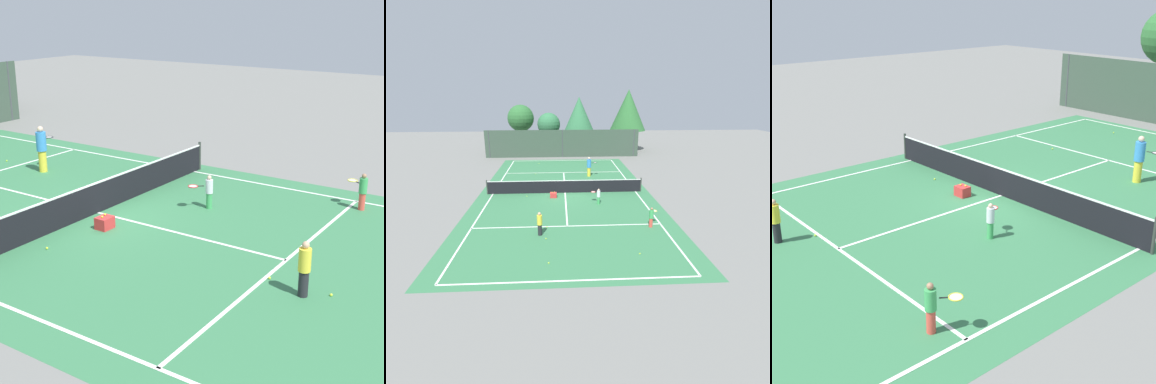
{
  "view_description": "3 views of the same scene",
  "coord_description": "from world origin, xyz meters",
  "views": [
    {
      "loc": [
        -12.64,
        -11.83,
        6.31
      ],
      "look_at": [
        0.71,
        -3.06,
        1.04
      ],
      "focal_mm": 54.45,
      "sensor_mm": 36.0,
      "label": 1
    },
    {
      "loc": [
        -0.4,
        -23.46,
        7.5
      ],
      "look_at": [
        0.83,
        -2.87,
        0.95
      ],
      "focal_mm": 29.82,
      "sensor_mm": 36.0,
      "label": 2
    },
    {
      "loc": [
        12.47,
        -12.46,
        6.76
      ],
      "look_at": [
        0.75,
        -2.39,
        0.94
      ],
      "focal_mm": 49.89,
      "sensor_mm": 36.0,
      "label": 3
    }
  ],
  "objects": [
    {
      "name": "tennis_ball_1",
      "position": [
        -2.68,
        5.88,
        0.03
      ],
      "size": [
        0.07,
        0.07,
        0.07
      ],
      "primitive_type": "sphere",
      "color": "#CCE533",
      "rests_on": "ground_plane"
    },
    {
      "name": "tennis_ball_6",
      "position": [
        3.4,
        -9.94,
        0.03
      ],
      "size": [
        0.07,
        0.07,
        0.07
      ],
      "primitive_type": "sphere",
      "color": "#CCE533",
      "rests_on": "ground_plane"
    },
    {
      "name": "tennis_ball_7",
      "position": [
        -1.18,
        -8.04,
        0.03
      ],
      "size": [
        0.07,
        0.07,
        0.07
      ],
      "primitive_type": "sphere",
      "color": "#CCE533",
      "rests_on": "ground_plane"
    },
    {
      "name": "ball_crate",
      "position": [
        -0.88,
        -1.07,
        0.18
      ],
      "size": [
        0.48,
        0.4,
        0.43
      ],
      "color": "red",
      "rests_on": "ground_plane"
    },
    {
      "name": "court_surface",
      "position": [
        0.0,
        0.0,
        0.0
      ],
      "size": [
        13.0,
        25.0,
        0.01
      ],
      "color": "#387A4C",
      "rests_on": "ground_plane"
    },
    {
      "name": "tree_0",
      "position": [
        8.55,
        18.24,
        5.15
      ],
      "size": [
        4.58,
        4.58,
        7.72
      ],
      "color": "brown",
      "rests_on": "ground_plane"
    },
    {
      "name": "player_1",
      "position": [
        2.24,
        -2.66,
        0.58
      ],
      "size": [
        0.68,
        0.75,
        1.09
      ],
      "color": "#3FA559",
      "rests_on": "ground_plane"
    },
    {
      "name": "tree_3",
      "position": [
        -5.38,
        19.83,
        4.05
      ],
      "size": [
        3.46,
        3.46,
        5.82
      ],
      "color": "brown",
      "rests_on": "ground_plane"
    },
    {
      "name": "player_3",
      "position": [
        4.82,
        -6.76,
        0.62
      ],
      "size": [
        0.65,
        0.79,
        1.19
      ],
      "color": "#E54C3F",
      "rests_on": "ground_plane"
    },
    {
      "name": "player_0",
      "position": [
        2.31,
        4.89,
        0.92
      ],
      "size": [
        0.96,
        0.56,
        1.79
      ],
      "color": "yellow",
      "rests_on": "ground_plane"
    },
    {
      "name": "tennis_net",
      "position": [
        0.0,
        0.0,
        0.51
      ],
      "size": [
        11.9,
        0.1,
        1.1
      ],
      "color": "#333833",
      "rests_on": "ground_plane"
    },
    {
      "name": "tree_2",
      "position": [
        2.16,
        17.16,
        4.59
      ],
      "size": [
        4.02,
        4.02,
        6.84
      ],
      "color": "brown",
      "rests_on": "ground_plane"
    },
    {
      "name": "tennis_ball_2",
      "position": [
        2.49,
        7.26,
        0.03
      ],
      "size": [
        0.07,
        0.07,
        0.07
      ],
      "primitive_type": "sphere",
      "color": "#CCE533",
      "rests_on": "ground_plane"
    },
    {
      "name": "tennis_ball_4",
      "position": [
        -1.18,
        -6.51,
        0.03
      ],
      "size": [
        0.07,
        0.07,
        0.07
      ],
      "primitive_type": "sphere",
      "color": "#CCE533",
      "rests_on": "ground_plane"
    },
    {
      "name": "perimeter_fence",
      "position": [
        0.0,
        14.0,
        1.6
      ],
      "size": [
        18.0,
        0.12,
        3.2
      ],
      "color": "#384C3D",
      "rests_on": "ground_plane"
    },
    {
      "name": "player_2",
      "position": [
        -1.52,
        -7.5,
        0.68
      ],
      "size": [
        0.28,
        0.28,
        1.33
      ],
      "color": "#232328",
      "rests_on": "ground_plane"
    },
    {
      "name": "tennis_ball_3",
      "position": [
        -0.96,
        -10.56,
        0.03
      ],
      "size": [
        0.07,
        0.07,
        0.07
      ],
      "primitive_type": "sphere",
      "color": "#CCE533",
      "rests_on": "ground_plane"
    },
    {
      "name": "tennis_ball_5",
      "position": [
        -2.86,
        -0.77,
        0.03
      ],
      "size": [
        0.07,
        0.07,
        0.07
      ],
      "primitive_type": "sphere",
      "color": "#CCE533",
      "rests_on": "ground_plane"
    },
    {
      "name": "tree_1",
      "position": [
        -1.69,
        18.94,
        3.33
      ],
      "size": [
        2.96,
        2.96,
        4.83
      ],
      "color": "brown",
      "rests_on": "ground_plane"
    },
    {
      "name": "tennis_ball_0",
      "position": [
        -2.6,
        10.51,
        0.03
      ],
      "size": [
        0.07,
        0.07,
        0.07
      ],
      "primitive_type": "sphere",
      "color": "#CCE533",
      "rests_on": "ground_plane"
    },
    {
      "name": "ground_plane",
      "position": [
        0.0,
        0.0,
        0.0
      ],
      "size": [
        80.0,
        80.0,
        0.0
      ],
      "primitive_type": "plane",
      "color": "slate"
    }
  ]
}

